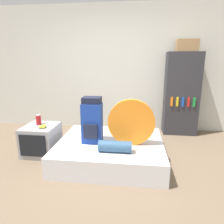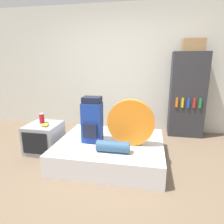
{
  "view_description": "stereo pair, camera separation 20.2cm",
  "coord_description": "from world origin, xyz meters",
  "px_view_note": "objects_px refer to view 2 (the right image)",
  "views": [
    {
      "loc": [
        0.41,
        -2.23,
        1.46
      ],
      "look_at": [
        0.08,
        0.54,
        0.75
      ],
      "focal_mm": 32.0,
      "sensor_mm": 36.0,
      "label": 1
    },
    {
      "loc": [
        0.61,
        -2.2,
        1.46
      ],
      "look_at": [
        0.08,
        0.54,
        0.75
      ],
      "focal_mm": 32.0,
      "sensor_mm": 36.0,
      "label": 2
    }
  ],
  "objects_px": {
    "backpack": "(92,120)",
    "canister": "(42,118)",
    "television": "(44,138)",
    "tent_bag": "(131,123)",
    "cardboard_box": "(194,45)",
    "sleeping_roll": "(113,147)",
    "bookshelf": "(187,95)"
  },
  "relations": [
    {
      "from": "backpack",
      "to": "canister",
      "type": "bearing_deg",
      "value": 167.29
    },
    {
      "from": "television",
      "to": "canister",
      "type": "bearing_deg",
      "value": 127.92
    },
    {
      "from": "tent_bag",
      "to": "cardboard_box",
      "type": "bearing_deg",
      "value": 54.72
    },
    {
      "from": "cardboard_box",
      "to": "sleeping_roll",
      "type": "bearing_deg",
      "value": -125.3
    },
    {
      "from": "tent_bag",
      "to": "canister",
      "type": "bearing_deg",
      "value": 171.36
    },
    {
      "from": "canister",
      "to": "cardboard_box",
      "type": "distance_m",
      "value": 3.0
    },
    {
      "from": "backpack",
      "to": "cardboard_box",
      "type": "bearing_deg",
      "value": 41.58
    },
    {
      "from": "tent_bag",
      "to": "sleeping_roll",
      "type": "relative_size",
      "value": 1.51
    },
    {
      "from": "television",
      "to": "bookshelf",
      "type": "bearing_deg",
      "value": 27.29
    },
    {
      "from": "sleeping_roll",
      "to": "television",
      "type": "distance_m",
      "value": 1.33
    },
    {
      "from": "backpack",
      "to": "television",
      "type": "distance_m",
      "value": 0.97
    },
    {
      "from": "backpack",
      "to": "tent_bag",
      "type": "bearing_deg",
      "value": -1.77
    },
    {
      "from": "backpack",
      "to": "tent_bag",
      "type": "distance_m",
      "value": 0.57
    },
    {
      "from": "backpack",
      "to": "television",
      "type": "height_order",
      "value": "backpack"
    },
    {
      "from": "television",
      "to": "bookshelf",
      "type": "distance_m",
      "value": 2.77
    },
    {
      "from": "tent_bag",
      "to": "sleeping_roll",
      "type": "height_order",
      "value": "tent_bag"
    },
    {
      "from": "bookshelf",
      "to": "canister",
      "type": "bearing_deg",
      "value": -154.36
    },
    {
      "from": "tent_bag",
      "to": "cardboard_box",
      "type": "height_order",
      "value": "cardboard_box"
    },
    {
      "from": "sleeping_roll",
      "to": "cardboard_box",
      "type": "xyz_separation_m",
      "value": [
        1.19,
        1.68,
        1.37
      ]
    },
    {
      "from": "sleeping_roll",
      "to": "bookshelf",
      "type": "xyz_separation_m",
      "value": [
        1.16,
        1.69,
        0.44
      ]
    },
    {
      "from": "television",
      "to": "bookshelf",
      "type": "xyz_separation_m",
      "value": [
        2.41,
        1.24,
        0.59
      ]
    },
    {
      "from": "television",
      "to": "canister",
      "type": "relative_size",
      "value": 3.43
    },
    {
      "from": "television",
      "to": "backpack",
      "type": "bearing_deg",
      "value": -9.46
    },
    {
      "from": "television",
      "to": "tent_bag",
      "type": "bearing_deg",
      "value": -6.48
    },
    {
      "from": "backpack",
      "to": "cardboard_box",
      "type": "distance_m",
      "value": 2.36
    },
    {
      "from": "backpack",
      "to": "sleeping_roll",
      "type": "bearing_deg",
      "value": -39.07
    },
    {
      "from": "backpack",
      "to": "cardboard_box",
      "type": "height_order",
      "value": "cardboard_box"
    },
    {
      "from": "tent_bag",
      "to": "television",
      "type": "bearing_deg",
      "value": 173.52
    },
    {
      "from": "tent_bag",
      "to": "canister",
      "type": "xyz_separation_m",
      "value": [
        -1.49,
        0.23,
        -0.08
      ]
    },
    {
      "from": "sleeping_roll",
      "to": "television",
      "type": "height_order",
      "value": "television"
    },
    {
      "from": "backpack",
      "to": "bookshelf",
      "type": "xyz_separation_m",
      "value": [
        1.53,
        1.39,
        0.19
      ]
    },
    {
      "from": "sleeping_roll",
      "to": "bookshelf",
      "type": "distance_m",
      "value": 2.09
    }
  ]
}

